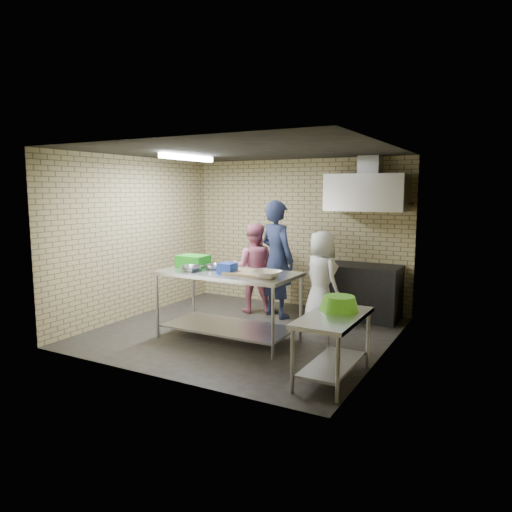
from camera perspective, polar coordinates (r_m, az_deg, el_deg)
The scene contains 25 objects.
floor at distance 7.34m, azimuth -1.45°, elevation -9.07°, with size 4.20×4.20×0.00m, color black.
ceiling at distance 7.04m, azimuth -1.53°, elevation 12.45°, with size 4.20×4.20×0.00m, color black.
back_wall at distance 8.84m, azimuth 5.05°, elevation 2.74°, with size 4.20×0.06×2.70m, color tan.
front_wall at distance 5.44m, azimuth -12.14°, elevation -0.64°, with size 4.20×0.06×2.70m, color tan.
left_wall at distance 8.31m, azimuth -14.11°, elevation 2.20°, with size 0.06×4.00×2.70m, color tan.
right_wall at distance 6.28m, azimuth 15.31°, elevation 0.38°, with size 0.06×4.00×2.70m, color tan.
prep_table at distance 6.89m, azimuth -3.32°, elevation -5.95°, with size 1.98×0.99×0.99m, color silver.
side_counter at distance 5.55m, azimuth 9.15°, elevation -10.78°, with size 0.60×1.20×0.75m, color silver.
stove at distance 8.19m, azimuth 12.67°, elevation -4.21°, with size 1.20×0.70×0.90m, color black.
range_hood at distance 8.06m, azimuth 13.13°, elevation 7.41°, with size 1.30×0.60×0.60m, color silver.
hood_duct at distance 8.22m, azimuth 13.52°, elevation 10.54°, with size 0.35×0.30×0.30m, color #A5A8AD.
wall_shelf at distance 8.18m, azimuth 15.49°, elevation 6.07°, with size 0.80×0.20×0.04m, color #3F2B19.
fluorescent_fixture at distance 7.59m, azimuth -8.21°, elevation 11.59°, with size 0.10×1.25×0.08m, color white.
green_crate at distance 7.26m, azimuth -7.55°, elevation -0.60°, with size 0.44×0.33×0.18m, color green.
blue_tub at distance 6.66m, azimuth -3.45°, elevation -1.45°, with size 0.22×0.22×0.14m, color blue.
cutting_board at distance 6.59m, azimuth -0.87°, elevation -2.03°, with size 0.60×0.46×0.03m, color tan.
mixing_bowl_a at distance 6.90m, azimuth -7.77°, elevation -1.48°, with size 0.31×0.31×0.08m, color #A9ABB0.
mixing_bowl_b at distance 6.98m, azimuth -5.23°, elevation -1.33°, with size 0.24×0.24×0.07m, color silver.
ceramic_bowl at distance 6.31m, azimuth 1.32°, elevation -2.20°, with size 0.38×0.38×0.09m, color beige.
green_basin at distance 5.65m, azimuth 9.92°, elevation -5.58°, with size 0.46×0.46×0.17m, color #59C626, non-canonical shape.
bottle_red at distance 8.24m, azimuth 13.81°, elevation 6.90°, with size 0.07×0.07×0.18m, color #B22619.
bottle_green at distance 8.14m, azimuth 16.55°, elevation 6.69°, with size 0.06×0.06×0.15m, color green.
man_navy at distance 8.01m, azimuth 2.54°, elevation -0.40°, with size 0.72×0.47×1.97m, color black.
woman_pink at distance 8.35m, azimuth -0.32°, elevation -1.43°, with size 0.76×0.60×1.57m, color #CA6B82.
woman_white at distance 7.65m, azimuth 7.84°, elevation -2.63°, with size 0.73×0.48×1.50m, color silver.
Camera 1 is at (3.53, -6.06, 2.14)m, focal length 33.43 mm.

